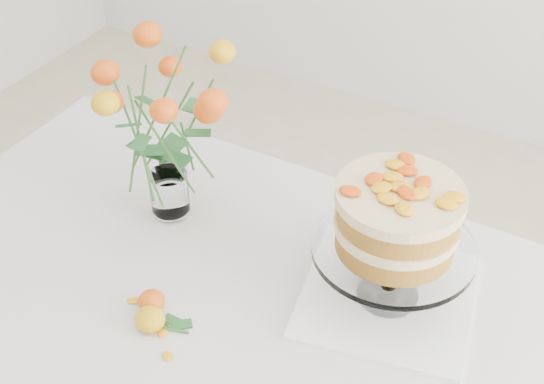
{
  "coord_description": "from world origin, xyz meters",
  "views": [
    {
      "loc": [
        0.62,
        -0.87,
        1.86
      ],
      "look_at": [
        0.05,
        0.16,
        0.92
      ],
      "focal_mm": 50.0,
      "sensor_mm": 36.0,
      "label": 1
    }
  ],
  "objects": [
    {
      "name": "table",
      "position": [
        0.0,
        0.0,
        0.67
      ],
      "size": [
        1.43,
        0.93,
        0.76
      ],
      "color": "tan",
      "rests_on": "ground"
    },
    {
      "name": "napkin",
      "position": [
        0.32,
        0.15,
        0.76
      ],
      "size": [
        0.38,
        0.38,
        0.01
      ],
      "primitive_type": "cube",
      "rotation": [
        0.0,
        0.0,
        0.19
      ],
      "color": "white",
      "rests_on": "table"
    },
    {
      "name": "cake_stand",
      "position": [
        0.32,
        0.15,
        0.95
      ],
      "size": [
        0.31,
        0.31,
        0.28
      ],
      "rotation": [
        0.0,
        0.0,
        -0.03
      ],
      "color": "white",
      "rests_on": "napkin"
    },
    {
      "name": "rose_vase",
      "position": [
        -0.21,
        0.16,
        1.01
      ],
      "size": [
        0.37,
        0.37,
        0.43
      ],
      "rotation": [
        0.0,
        0.0,
        0.41
      ],
      "color": "white",
      "rests_on": "table"
    },
    {
      "name": "loose_rose_near",
      "position": [
        -0.05,
        -0.14,
        0.78
      ],
      "size": [
        0.1,
        0.06,
        0.05
      ],
      "rotation": [
        0.0,
        0.0,
        0.3
      ],
      "color": "gold",
      "rests_on": "table"
    },
    {
      "name": "loose_rose_far",
      "position": [
        -0.07,
        -0.1,
        0.78
      ],
      "size": [
        0.09,
        0.06,
        0.04
      ],
      "rotation": [
        0.0,
        0.0,
        -0.43
      ],
      "color": "#D73E0A",
      "rests_on": "table"
    },
    {
      "name": "stray_petal_a",
      "position": [
        -0.12,
        -0.1,
        0.76
      ],
      "size": [
        0.03,
        0.02,
        0.0
      ],
      "primitive_type": "ellipsoid",
      "color": "#F59F0F",
      "rests_on": "table"
    },
    {
      "name": "stray_petal_b",
      "position": [
        -0.02,
        -0.14,
        0.76
      ],
      "size": [
        0.03,
        0.02,
        0.0
      ],
      "primitive_type": "ellipsoid",
      "color": "#F59F0F",
      "rests_on": "table"
    },
    {
      "name": "stray_petal_c",
      "position": [
        0.02,
        -0.18,
        0.76
      ],
      "size": [
        0.03,
        0.02,
        0.0
      ],
      "primitive_type": "ellipsoid",
      "color": "#F59F0F",
      "rests_on": "table"
    }
  ]
}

